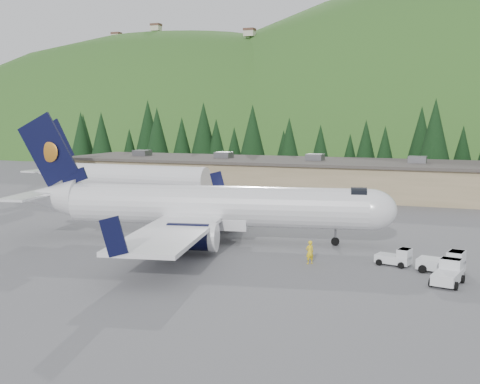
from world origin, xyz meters
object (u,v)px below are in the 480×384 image
(ramp_worker, at_px, (310,252))
(baggage_tug_b, at_px, (445,263))
(second_airliner, at_px, (117,176))
(baggage_tug_a, at_px, (396,258))
(baggage_tug_c, at_px, (448,274))
(airliner, at_px, (206,207))
(terminal_building, at_px, (283,176))

(ramp_worker, bearing_deg, baggage_tug_b, 140.40)
(second_airliner, bearing_deg, baggage_tug_b, -30.36)
(baggage_tug_b, bearing_deg, baggage_tug_a, 174.94)
(second_airliner, relative_size, baggage_tug_c, 8.17)
(airliner, bearing_deg, second_airliner, 125.94)
(ramp_worker, bearing_deg, terminal_building, -114.67)
(airliner, xyz_separation_m, baggage_tug_b, (21.61, -4.44, -2.45))
(baggage_tug_a, relative_size, ramp_worker, 1.54)
(airliner, relative_size, terminal_building, 0.51)
(ramp_worker, bearing_deg, second_airliner, -82.02)
(baggage_tug_c, bearing_deg, terminal_building, 40.79)
(terminal_building, bearing_deg, airliner, -84.08)
(airliner, bearing_deg, baggage_tug_a, -21.73)
(baggage_tug_c, distance_m, terminal_building, 52.52)
(airliner, relative_size, baggage_tug_a, 12.50)
(second_airliner, xyz_separation_m, baggage_tug_a, (41.81, -25.56, -2.68))
(baggage_tug_a, distance_m, terminal_building, 47.02)
(terminal_building, distance_m, ramp_worker, 46.11)
(airliner, distance_m, second_airliner, 32.60)
(baggage_tug_a, bearing_deg, ramp_worker, -150.16)
(airliner, height_order, terminal_building, airliner)
(second_airliner, relative_size, terminal_building, 0.39)
(second_airliner, xyz_separation_m, ramp_worker, (35.26, -27.45, -2.38))
(ramp_worker, bearing_deg, airliner, -68.85)
(baggage_tug_b, relative_size, ramp_worker, 1.89)
(baggage_tug_a, relative_size, baggage_tug_b, 0.81)
(terminal_building, xyz_separation_m, ramp_worker, (15.35, -43.45, -1.67))
(terminal_building, bearing_deg, baggage_tug_a, -62.22)
(baggage_tug_a, bearing_deg, baggage_tug_c, -31.85)
(baggage_tug_a, relative_size, baggage_tug_c, 0.87)
(second_airliner, relative_size, baggage_tug_a, 9.41)
(baggage_tug_c, relative_size, ramp_worker, 1.77)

